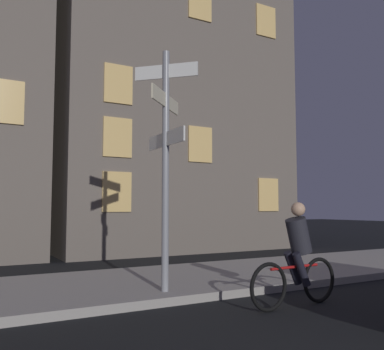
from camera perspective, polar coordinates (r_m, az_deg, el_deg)
sidewalk_kerb at (r=8.25m, az=-8.63°, el=-14.58°), size 40.00×3.38×0.14m
signpost at (r=7.14m, az=-3.62°, el=3.63°), size 0.95×1.35×4.08m
cyclist at (r=6.83m, az=14.11°, el=-10.87°), size 1.82×0.35×1.61m
building_right_block at (r=17.95m, az=-5.19°, el=11.37°), size 8.67×7.63×12.85m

